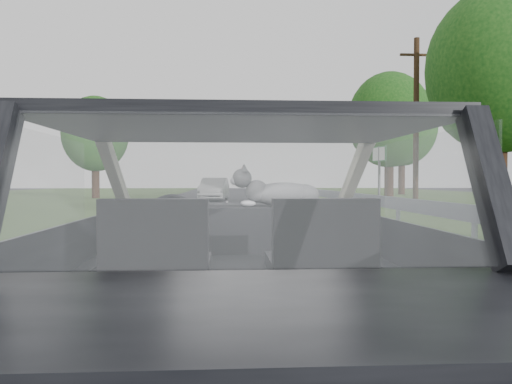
{
  "coord_description": "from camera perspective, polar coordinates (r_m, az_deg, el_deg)",
  "views": [
    {
      "loc": [
        -0.07,
        -2.72,
        1.18
      ],
      "look_at": [
        0.13,
        0.58,
        1.1
      ],
      "focal_mm": 35.0,
      "sensor_mm": 36.0,
      "label": 1
    }
  ],
  "objects": [
    {
      "name": "subject_car",
      "position": [
        2.76,
        -2.02,
        -8.04
      ],
      "size": [
        1.8,
        4.0,
        1.45
      ],
      "primitive_type": "cube",
      "color": "black",
      "rests_on": "ground"
    },
    {
      "name": "tree_6",
      "position": [
        33.89,
        -17.88,
        4.74
      ],
      "size": [
        5.38,
        5.38,
        6.41
      ],
      "primitive_type": null,
      "rotation": [
        0.0,
        0.0,
        0.33
      ],
      "color": "#0E3B10",
      "rests_on": "ground"
    },
    {
      "name": "highway_sign",
      "position": [
        20.84,
        13.9,
        1.59
      ],
      "size": [
        0.32,
        1.01,
        2.54
      ],
      "primitive_type": "cube",
      "rotation": [
        0.0,
        0.0,
        0.22
      ],
      "color": "#1B6728",
      "rests_on": "ground"
    },
    {
      "name": "tree_2",
      "position": [
        28.74,
        14.98,
        5.92
      ],
      "size": [
        4.6,
        4.6,
        6.95
      ],
      "primitive_type": null,
      "rotation": [
        0.0,
        0.0,
        -0.0
      ],
      "color": "#0E3B10",
      "rests_on": "ground"
    },
    {
      "name": "other_car",
      "position": [
        28.33,
        -4.8,
        0.31
      ],
      "size": [
        1.93,
        4.1,
        1.31
      ],
      "primitive_type": "imported",
      "rotation": [
        0.0,
        0.0,
        -0.09
      ],
      "color": "#ABABAB",
      "rests_on": "ground"
    },
    {
      "name": "driver_seat",
      "position": [
        2.47,
        -11.2,
        -5.53
      ],
      "size": [
        0.5,
        0.72,
        0.42
      ],
      "primitive_type": "cube",
      "color": "black",
      "rests_on": "subject_car"
    },
    {
      "name": "guardrail",
      "position": [
        13.47,
        15.47,
        -1.21
      ],
      "size": [
        0.05,
        90.0,
        0.32
      ],
      "primitive_type": "cube",
      "color": "gray",
      "rests_on": "ground"
    },
    {
      "name": "dashboard",
      "position": [
        3.36,
        -2.29,
        -4.19
      ],
      "size": [
        1.58,
        0.45,
        0.3
      ],
      "primitive_type": "cube",
      "color": "black",
      "rests_on": "subject_car"
    },
    {
      "name": "cat",
      "position": [
        3.35,
        3.2,
        -0.08
      ],
      "size": [
        0.63,
        0.22,
        0.28
      ],
      "primitive_type": "ellipsoid",
      "rotation": [
        0.0,
        0.0,
        0.05
      ],
      "color": "#949499",
      "rests_on": "dashboard"
    },
    {
      "name": "steering_wheel",
      "position": [
        3.08,
        -9.65,
        -3.42
      ],
      "size": [
        0.36,
        0.36,
        0.04
      ],
      "primitive_type": "torus",
      "color": "black",
      "rests_on": "dashboard"
    },
    {
      "name": "utility_pole",
      "position": [
        23.19,
        17.83,
        7.56
      ],
      "size": [
        0.25,
        0.25,
        7.4
      ],
      "primitive_type": "cylinder",
      "rotation": [
        0.0,
        0.0,
        -0.03
      ],
      "color": "#3A2816",
      "rests_on": "ground"
    },
    {
      "name": "tree_3",
      "position": [
        42.45,
        16.33,
        5.53
      ],
      "size": [
        7.29,
        7.29,
        8.59
      ],
      "primitive_type": null,
      "rotation": [
        0.0,
        0.0,
        -0.36
      ],
      "color": "#0E3B10",
      "rests_on": "ground"
    },
    {
      "name": "tree_1",
      "position": [
        20.19,
        26.14,
        9.17
      ],
      "size": [
        6.94,
        6.94,
        7.93
      ],
      "primitive_type": null,
      "rotation": [
        0.0,
        0.0,
        0.43
      ],
      "color": "#0E3B10",
      "rests_on": "ground"
    },
    {
      "name": "passenger_seat",
      "position": [
        2.5,
        7.41,
        -5.46
      ],
      "size": [
        0.5,
        0.72,
        0.42
      ],
      "primitive_type": "cube",
      "color": "black",
      "rests_on": "subject_car"
    }
  ]
}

